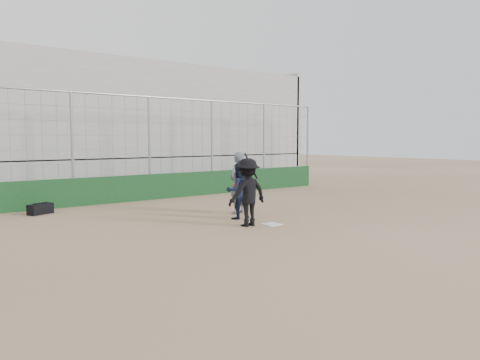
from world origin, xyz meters
TOP-DOWN VIEW (x-y plane):
  - ground at (0.00, 0.00)m, footprint 90.00×90.00m
  - home_plate at (0.00, 0.00)m, footprint 0.44×0.44m
  - backstop at (0.00, 7.00)m, footprint 18.10×0.25m
  - bleachers at (0.00, 11.95)m, footprint 20.25×6.70m
  - batter_at_plate at (-0.64, 0.29)m, footprint 1.20×0.78m
  - catcher_crouched at (-0.14, 1.33)m, footprint 0.85×0.68m
  - umpire at (0.48, 2.11)m, footprint 0.81×0.64m
  - equipment_bag at (-4.44, 5.94)m, footprint 0.85×0.62m

SIDE VIEW (x-z plane):
  - ground at x=0.00m, z-range 0.00..0.00m
  - home_plate at x=0.00m, z-range 0.00..0.02m
  - equipment_bag at x=-4.44m, z-range -0.02..0.35m
  - catcher_crouched at x=-0.14m, z-range 0.00..1.13m
  - umpire at x=0.48m, z-range 0.00..1.76m
  - batter_at_plate at x=-0.64m, z-range -0.07..1.92m
  - backstop at x=0.00m, z-range -1.06..2.98m
  - bleachers at x=0.00m, z-range -0.57..6.41m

